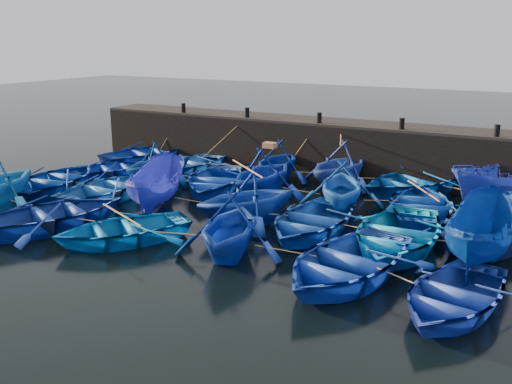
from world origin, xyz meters
The scene contains 36 objects.
ground centered at (0.00, 0.00, 0.00)m, with size 120.00×120.00×0.00m, color black.
quay_wall centered at (0.00, 10.50, 1.25)m, with size 26.00×2.50×2.50m, color black.
quay_top centered at (0.00, 10.50, 2.56)m, with size 26.00×2.50×0.12m, color black.
bollard_0 centered at (-8.00, 9.60, 2.87)m, with size 0.24×0.24×0.50m, color black.
bollard_1 centered at (-4.00, 9.60, 2.87)m, with size 0.24×0.24×0.50m, color black.
bollard_2 centered at (0.00, 9.60, 2.87)m, with size 0.24×0.24×0.50m, color black.
bollard_3 centered at (4.00, 9.60, 2.87)m, with size 0.24×0.24×0.50m, color black.
bollard_4 centered at (8.00, 9.60, 2.87)m, with size 0.24×0.24×0.50m, color black.
boat_0 centered at (-9.34, 7.96, 0.53)m, with size 3.68×5.14×1.07m, color navy.
boat_1 centered at (-5.93, 7.13, 0.46)m, with size 3.18×4.44×0.92m, color blue.
boat_2 centered at (-1.27, 7.67, 0.99)m, with size 3.25×3.77×1.99m, color navy.
boat_3 centered at (1.72, 8.00, 1.08)m, with size 3.54×4.11×2.16m, color #25419D.
boat_4 centered at (4.92, 8.47, 0.57)m, with size 3.94×5.50×1.14m, color #07499B.
boat_5 centered at (8.45, 7.92, 0.97)m, with size 1.89×5.01×1.94m, color navy.
boat_6 centered at (-8.61, 4.41, 0.45)m, with size 3.14×4.38×0.91m, color #0C2A94.
boat_7 centered at (-5.85, 4.59, 1.01)m, with size 3.31×3.84×2.02m, color navy.
boat_8 centered at (-2.89, 4.55, 0.51)m, with size 3.54×4.95×1.03m, color blue.
boat_9 centered at (-0.52, 4.82, 1.09)m, with size 3.58×4.16×2.19m, color #0B2996.
boat_10 centered at (3.07, 4.63, 1.06)m, with size 3.46×4.01×2.11m, color blue.
boat_11 centered at (6.07, 5.17, 0.53)m, with size 3.65×5.10×1.06m, color #093996.
boat_12 centered at (9.06, 4.02, 0.59)m, with size 4.09×5.71×1.19m, color #2D46AA.
boat_13 centered at (-8.99, 1.22, 0.55)m, with size 3.77×5.27×1.09m, color navy.
boat_14 centered at (-6.14, 1.41, 0.50)m, with size 3.47×4.86×1.01m, color blue.
boat_15 centered at (-3.57, 1.43, 0.92)m, with size 1.79×4.75×1.84m, color #242CA3.
boat_16 centered at (0.66, 1.32, 1.05)m, with size 3.43×3.98×2.09m, color #0F3695.
boat_17 centered at (3.12, 1.47, 0.52)m, with size 3.62×5.05×1.05m, color #1446A7.
boat_18 centered at (6.15, 1.33, 0.58)m, with size 3.97×5.55×1.15m, color #0473D3.
boat_19 centered at (8.66, 1.48, 0.96)m, with size 1.87×4.97×1.92m, color navy.
boat_21 centered at (-5.26, -2.37, 0.55)m, with size 3.81×5.32×1.10m, color navy.
boat_22 centered at (-2.13, -2.27, 0.47)m, with size 3.25×4.54×0.94m, color blue.
boat_23 centered at (1.72, -1.69, 1.04)m, with size 3.40×3.95×2.08m, color navy.
boat_24 centered at (5.51, -1.63, 0.57)m, with size 3.90×5.45×1.13m, color #163DB6.
boat_25 centered at (8.53, -2.19, 0.47)m, with size 3.24×4.53×0.94m, color #1D38A4.
wooden_crate centered at (-0.22, 4.82, 2.30)m, with size 0.53×0.38×0.23m, color olive.
mooring_ropes centered at (-0.28, 5.04, 0.88)m, with size 17.83×12.08×2.10m.
loose_oars centered at (1.58, 3.05, 1.59)m, with size 10.46×12.35×1.28m.
Camera 1 is at (10.41, -15.98, 6.73)m, focal length 40.00 mm.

